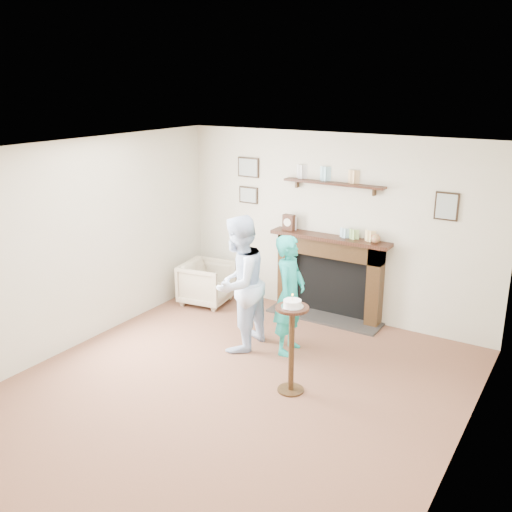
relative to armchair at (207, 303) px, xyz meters
The scene contains 6 objects.
ground 2.55m from the armchair, 48.09° to the right, with size 5.00×5.00×0.00m, color brown.
room_shell 2.65m from the armchair, 35.37° to the right, with size 4.54×5.02×2.52m.
armchair is the anchor object (origin of this frame).
man 1.54m from the armchair, 38.93° to the right, with size 0.80×0.62×1.65m, color #ADB7D9.
woman 1.91m from the armchair, 22.67° to the right, with size 0.53×0.35×1.44m, color teal.
pedestal_table 2.80m from the armchair, 34.82° to the right, with size 0.34×0.34×1.09m.
Camera 1 is at (3.01, -4.38, 3.13)m, focal length 40.00 mm.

